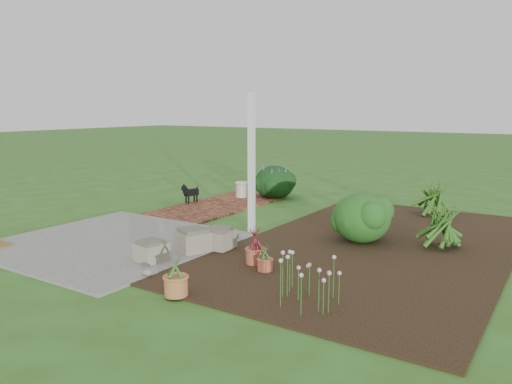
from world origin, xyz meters
The scene contains 18 objects.
ground centered at (0.00, 0.00, 0.00)m, with size 80.00×80.00×0.00m, color #355B1C.
concrete_patio centered at (-1.25, -1.75, 0.02)m, with size 3.50×3.50×0.04m, color slate.
brick_path centered at (-1.70, 1.75, 0.02)m, with size 1.60×3.50×0.04m, color maroon.
garden_bed centered at (2.50, 0.50, 0.01)m, with size 4.00×7.00×0.03m, color black.
veranda_post centered at (0.30, 0.10, 1.25)m, with size 0.10×0.10×2.50m, color white.
stone_trough_near centered at (0.05, -2.17, 0.17)m, with size 0.39×0.39×0.26m, color #726A57.
stone_trough_mid centered at (0.48, -1.11, 0.18)m, with size 0.42×0.42×0.28m, color gray.
stone_trough_far centered at (0.23, -1.44, 0.19)m, with size 0.45×0.45×0.30m, color #79715D.
black_dog centered at (-2.40, 1.56, 0.29)m, with size 0.22×0.49×0.43m.
cream_ceramic_urn centered at (-1.81, 2.82, 0.23)m, with size 0.28×0.28×0.37m, color beige.
evergreen_shrub centered at (2.18, 0.58, 0.44)m, with size 0.97×0.97×0.82m, color #11400C.
agapanthus_clump_back centered at (3.40, 0.91, 0.48)m, with size 1.00×1.00×0.90m, color #1D4010, non-canonical shape.
agapanthus_clump_front centered at (2.67, 3.31, 0.48)m, with size 1.02×1.02×0.91m, color #16380A, non-canonical shape.
pink_flower_patch centered at (2.66, -2.30, 0.31)m, with size 0.88×0.88×0.57m, color #113D0F, non-canonical shape.
terracotta_pot_bronze centered at (1.37, -1.43, 0.14)m, with size 0.27×0.27×0.22m, color #A75538.
terracotta_pot_small_left centered at (1.66, -1.62, 0.12)m, with size 0.20×0.20×0.17m, color #AA5539.
terracotta_pot_small_right centered at (1.26, -2.98, 0.15)m, with size 0.28×0.28×0.24m, color #B16A3C.
purple_flowering_bush centered at (-1.15, 3.33, 0.42)m, with size 0.99×0.99×0.84m, color black.
Camera 1 is at (5.14, -7.20, 2.24)m, focal length 35.00 mm.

